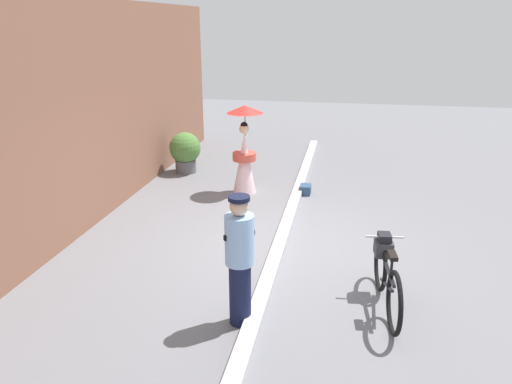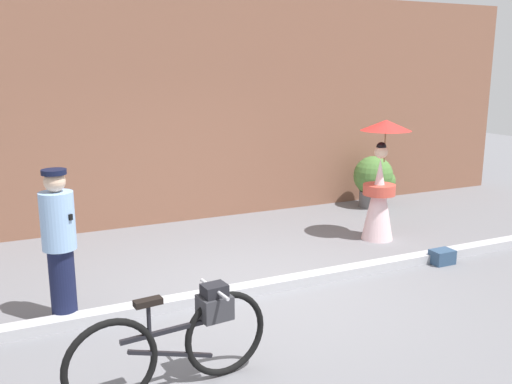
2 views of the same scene
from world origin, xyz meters
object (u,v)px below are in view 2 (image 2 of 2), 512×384
at_px(person_officer, 59,243).
at_px(potted_plant_by_door, 375,179).
at_px(bicycle_near_officer, 180,339).
at_px(person_with_parasol, 380,182).
at_px(backpack_on_pavement, 442,257).

xyz_separation_m(person_officer, potted_plant_by_door, (5.88, 2.62, -0.33)).
relative_size(bicycle_near_officer, person_with_parasol, 0.95).
bearing_deg(potted_plant_by_door, person_with_parasol, -124.74).
xyz_separation_m(bicycle_near_officer, backpack_on_pavement, (4.10, 1.38, -0.35)).
relative_size(bicycle_near_officer, backpack_on_pavement, 5.72).
xyz_separation_m(person_with_parasol, backpack_on_pavement, (0.10, -1.29, -0.80)).
distance_m(bicycle_near_officer, person_officer, 1.90).
bearing_deg(person_officer, person_with_parasol, 11.40).
distance_m(person_officer, backpack_on_pavement, 4.89).
distance_m(bicycle_near_officer, backpack_on_pavement, 4.34).
relative_size(bicycle_near_officer, potted_plant_by_door, 1.80).
height_order(bicycle_near_officer, potted_plant_by_door, potted_plant_by_door).
bearing_deg(potted_plant_by_door, bicycle_near_officer, -139.93).
distance_m(person_with_parasol, backpack_on_pavement, 1.52).
bearing_deg(person_officer, bicycle_near_officer, -67.33).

